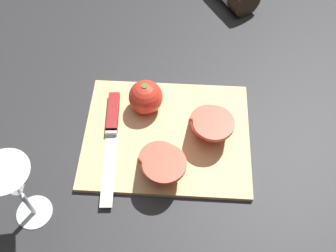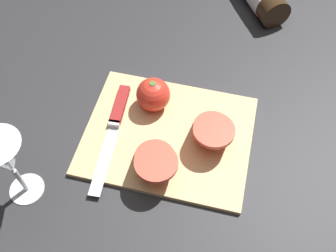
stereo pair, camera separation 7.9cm
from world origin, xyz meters
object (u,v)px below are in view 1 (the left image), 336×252
Objects in this scene: whole_tomato at (147,97)px; tomato_slice_stack_near at (163,162)px; knife at (113,123)px; wine_glass at (16,185)px; tomato_slice_stack_far at (212,122)px.

tomato_slice_stack_near is at bearing 106.29° from whole_tomato.
wine_glass is at bearing -35.48° from knife.
tomato_slice_stack_near is 0.14m from tomato_slice_stack_far.
whole_tomato reaches higher than knife.
knife is 2.26× the size of tomato_slice_stack_near.
tomato_slice_stack_near is at bearing -156.71° from wine_glass.
whole_tomato is 0.63× the size of tomato_slice_stack_near.
wine_glass is 1.42× the size of tomato_slice_stack_far.
tomato_slice_stack_far is (-0.10, -0.10, 0.00)m from tomato_slice_stack_near.
tomato_slice_stack_near is at bearing 45.33° from tomato_slice_stack_far.
wine_glass is 1.45× the size of tomato_slice_stack_near.
whole_tomato reaches higher than tomato_slice_stack_far.
knife is 0.21m from tomato_slice_stack_far.
knife is (-0.12, -0.20, -0.10)m from wine_glass.
knife is at bearing -0.25° from tomato_slice_stack_far.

